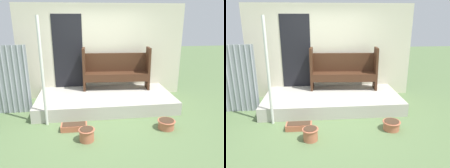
# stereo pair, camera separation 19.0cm
# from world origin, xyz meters

# --- Properties ---
(ground_plane) EXTENTS (24.00, 24.00, 0.00)m
(ground_plane) POSITION_xyz_m (0.00, 0.00, 0.00)
(ground_plane) COLOR #5B7547
(porch_slab) EXTENTS (3.44, 1.62, 0.31)m
(porch_slab) POSITION_xyz_m (0.11, 0.81, 0.16)
(porch_slab) COLOR #B7B2A5
(porch_slab) RESTS_ON ground_plane
(house_wall) EXTENTS (4.64, 0.08, 2.60)m
(house_wall) POSITION_xyz_m (0.07, 1.65, 1.30)
(house_wall) COLOR beige
(house_wall) RESTS_ON ground_plane
(support_post) EXTENTS (0.06, 0.06, 2.28)m
(support_post) POSITION_xyz_m (-1.26, -0.05, 1.14)
(support_post) COLOR silver
(support_post) RESTS_ON ground_plane
(bench) EXTENTS (1.83, 0.52, 1.15)m
(bench) POSITION_xyz_m (0.46, 1.30, 0.88)
(bench) COLOR #422616
(bench) RESTS_ON porch_slab
(flower_pot_left) EXTENTS (0.32, 0.32, 0.25)m
(flower_pot_left) POSITION_xyz_m (-0.41, -0.81, 0.13)
(flower_pot_left) COLOR #B76647
(flower_pot_left) RESTS_ON ground_plane
(flower_pot_middle) EXTENTS (0.37, 0.37, 0.19)m
(flower_pot_middle) POSITION_xyz_m (1.25, -0.56, 0.11)
(flower_pot_middle) COLOR #B76647
(flower_pot_middle) RESTS_ON ground_plane
(planter_box_rect) EXTENTS (0.54, 0.24, 0.13)m
(planter_box_rect) POSITION_xyz_m (-0.66, -0.36, 0.06)
(planter_box_rect) COLOR #B26042
(planter_box_rect) RESTS_ON ground_plane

